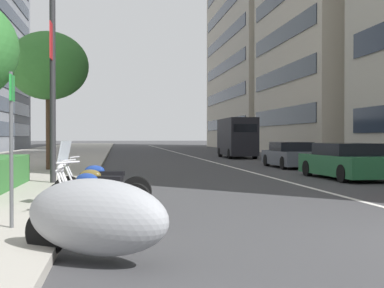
{
  "coord_description": "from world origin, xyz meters",
  "views": [
    {
      "loc": [
        -6.5,
        5.83,
        1.56
      ],
      "look_at": [
        15.53,
        2.67,
        1.25
      ],
      "focal_mm": 48.93,
      "sensor_mm": 36.0,
      "label": 1
    }
  ],
  "objects_px": {
    "motorcycle_by_sign_pole": "(96,192)",
    "motorcycle_second_in_row": "(94,201)",
    "motorcycle_mid_row": "(94,217)",
    "motorcycle_under_tarp": "(101,187)",
    "car_following_behind": "(291,156)",
    "parking_sign_by_curb": "(11,134)",
    "street_tree_far_plaza": "(48,66)",
    "street_lamp_with_banners": "(64,19)",
    "delivery_van_ahead": "(237,137)",
    "car_far_down_avenue": "(346,162)"
  },
  "relations": [
    {
      "from": "motorcycle_under_tarp",
      "to": "street_lamp_with_banners",
      "type": "height_order",
      "value": "street_lamp_with_banners"
    },
    {
      "from": "motorcycle_mid_row",
      "to": "delivery_van_ahead",
      "type": "distance_m",
      "value": 32.57
    },
    {
      "from": "car_following_behind",
      "to": "street_lamp_with_banners",
      "type": "xyz_separation_m",
      "value": [
        -8.93,
        10.31,
        4.57
      ]
    },
    {
      "from": "car_far_down_avenue",
      "to": "car_following_behind",
      "type": "height_order",
      "value": "car_far_down_avenue"
    },
    {
      "from": "motorcycle_under_tarp",
      "to": "car_far_down_avenue",
      "type": "xyz_separation_m",
      "value": [
        6.4,
        -8.74,
        0.2
      ]
    },
    {
      "from": "motorcycle_mid_row",
      "to": "street_tree_far_plaza",
      "type": "relative_size",
      "value": 0.36
    },
    {
      "from": "car_following_behind",
      "to": "street_tree_far_plaza",
      "type": "xyz_separation_m",
      "value": [
        -2.31,
        11.64,
        3.99
      ]
    },
    {
      "from": "motorcycle_second_in_row",
      "to": "motorcycle_by_sign_pole",
      "type": "relative_size",
      "value": 0.87
    },
    {
      "from": "car_far_down_avenue",
      "to": "delivery_van_ahead",
      "type": "distance_m",
      "value": 19.5
    },
    {
      "from": "motorcycle_mid_row",
      "to": "motorcycle_second_in_row",
      "type": "height_order",
      "value": "motorcycle_second_in_row"
    },
    {
      "from": "motorcycle_second_in_row",
      "to": "car_far_down_avenue",
      "type": "relative_size",
      "value": 0.4
    },
    {
      "from": "street_tree_far_plaza",
      "to": "car_following_behind",
      "type": "bearing_deg",
      "value": -78.76
    },
    {
      "from": "motorcycle_by_sign_pole",
      "to": "car_far_down_avenue",
      "type": "distance_m",
      "value": 11.6
    },
    {
      "from": "motorcycle_by_sign_pole",
      "to": "street_lamp_with_banners",
      "type": "relative_size",
      "value": 0.25
    },
    {
      "from": "motorcycle_by_sign_pole",
      "to": "motorcycle_under_tarp",
      "type": "height_order",
      "value": "motorcycle_by_sign_pole"
    },
    {
      "from": "street_lamp_with_banners",
      "to": "street_tree_far_plaza",
      "type": "bearing_deg",
      "value": 11.33
    },
    {
      "from": "delivery_van_ahead",
      "to": "street_tree_far_plaza",
      "type": "distance_m",
      "value": 19.0
    },
    {
      "from": "motorcycle_second_in_row",
      "to": "motorcycle_under_tarp",
      "type": "bearing_deg",
      "value": -55.13
    },
    {
      "from": "car_following_behind",
      "to": "delivery_van_ahead",
      "type": "relative_size",
      "value": 0.74
    },
    {
      "from": "motorcycle_mid_row",
      "to": "motorcycle_under_tarp",
      "type": "xyz_separation_m",
      "value": [
        5.39,
        0.08,
        -0.14
      ]
    },
    {
      "from": "motorcycle_mid_row",
      "to": "motorcycle_under_tarp",
      "type": "relative_size",
      "value": 0.96
    },
    {
      "from": "delivery_van_ahead",
      "to": "parking_sign_by_curb",
      "type": "height_order",
      "value": "delivery_van_ahead"
    },
    {
      "from": "motorcycle_mid_row",
      "to": "street_lamp_with_banners",
      "type": "xyz_separation_m",
      "value": [
        10.0,
        1.32,
        4.61
      ]
    },
    {
      "from": "delivery_van_ahead",
      "to": "motorcycle_under_tarp",
      "type": "bearing_deg",
      "value": 162.25
    },
    {
      "from": "street_lamp_with_banners",
      "to": "street_tree_far_plaza",
      "type": "height_order",
      "value": "street_lamp_with_banners"
    },
    {
      "from": "delivery_van_ahead",
      "to": "parking_sign_by_curb",
      "type": "relative_size",
      "value": 2.5
    },
    {
      "from": "motorcycle_second_in_row",
      "to": "motorcycle_by_sign_pole",
      "type": "height_order",
      "value": "motorcycle_by_sign_pole"
    },
    {
      "from": "motorcycle_mid_row",
      "to": "motorcycle_by_sign_pole",
      "type": "relative_size",
      "value": 1.0
    },
    {
      "from": "street_lamp_with_banners",
      "to": "motorcycle_second_in_row",
      "type": "bearing_deg",
      "value": -170.54
    },
    {
      "from": "motorcycle_under_tarp",
      "to": "delivery_van_ahead",
      "type": "distance_m",
      "value": 27.46
    },
    {
      "from": "motorcycle_under_tarp",
      "to": "car_far_down_avenue",
      "type": "relative_size",
      "value": 0.48
    },
    {
      "from": "motorcycle_second_in_row",
      "to": "street_tree_far_plaza",
      "type": "bearing_deg",
      "value": -43.66
    },
    {
      "from": "street_tree_far_plaza",
      "to": "motorcycle_by_sign_pole",
      "type": "bearing_deg",
      "value": -168.57
    },
    {
      "from": "motorcycle_by_sign_pole",
      "to": "street_tree_far_plaza",
      "type": "distance_m",
      "value": 13.3
    },
    {
      "from": "car_following_behind",
      "to": "parking_sign_by_curb",
      "type": "bearing_deg",
      "value": 149.28
    },
    {
      "from": "motorcycle_mid_row",
      "to": "car_following_behind",
      "type": "distance_m",
      "value": 20.95
    },
    {
      "from": "motorcycle_by_sign_pole",
      "to": "motorcycle_second_in_row",
      "type": "bearing_deg",
      "value": 110.12
    },
    {
      "from": "motorcycle_under_tarp",
      "to": "car_following_behind",
      "type": "relative_size",
      "value": 0.49
    },
    {
      "from": "car_far_down_avenue",
      "to": "street_tree_far_plaza",
      "type": "bearing_deg",
      "value": 64.75
    },
    {
      "from": "motorcycle_under_tarp",
      "to": "street_tree_far_plaza",
      "type": "bearing_deg",
      "value": -63.95
    },
    {
      "from": "motorcycle_second_in_row",
      "to": "motorcycle_under_tarp",
      "type": "distance_m",
      "value": 2.55
    },
    {
      "from": "car_far_down_avenue",
      "to": "car_following_behind",
      "type": "distance_m",
      "value": 7.14
    },
    {
      "from": "motorcycle_by_sign_pole",
      "to": "car_following_behind",
      "type": "xyz_separation_m",
      "value": [
        14.69,
        -9.13,
        0.17
      ]
    },
    {
      "from": "motorcycle_under_tarp",
      "to": "parking_sign_by_curb",
      "type": "xyz_separation_m",
      "value": [
        -3.51,
        1.26,
        1.18
      ]
    },
    {
      "from": "delivery_van_ahead",
      "to": "motorcycle_second_in_row",
      "type": "bearing_deg",
      "value": 163.79
    },
    {
      "from": "delivery_van_ahead",
      "to": "street_tree_far_plaza",
      "type": "bearing_deg",
      "value": 143.1
    },
    {
      "from": "parking_sign_by_curb",
      "to": "street_tree_far_plaza",
      "type": "bearing_deg",
      "value": 5.08
    },
    {
      "from": "motorcycle_second_in_row",
      "to": "car_following_behind",
      "type": "distance_m",
      "value": 18.49
    },
    {
      "from": "motorcycle_under_tarp",
      "to": "motorcycle_by_sign_pole",
      "type": "bearing_deg",
      "value": 100.01
    },
    {
      "from": "parking_sign_by_curb",
      "to": "street_lamp_with_banners",
      "type": "relative_size",
      "value": 0.28
    }
  ]
}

